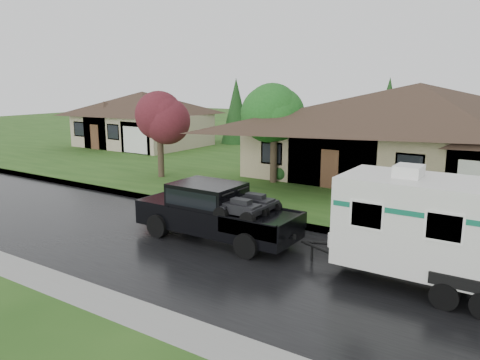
{
  "coord_description": "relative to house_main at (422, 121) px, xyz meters",
  "views": [
    {
      "loc": [
        8.33,
        -14.32,
        5.82
      ],
      "look_at": [
        -2.41,
        2.0,
        1.69
      ],
      "focal_mm": 35.0,
      "sensor_mm": 36.0,
      "label": 1
    }
  ],
  "objects": [
    {
      "name": "shrub_row",
      "position": [
        -0.29,
        -4.54,
        -2.94
      ],
      "size": [
        13.6,
        1.0,
        1.0
      ],
      "color": "#143814",
      "rests_on": "lawn"
    },
    {
      "name": "house_main",
      "position": [
        0.0,
        0.0,
        0.0
      ],
      "size": [
        19.44,
        10.8,
        6.9
      ],
      "color": "gray",
      "rests_on": "lawn"
    },
    {
      "name": "ground",
      "position": [
        -2.29,
        -13.84,
        -3.59
      ],
      "size": [
        140.0,
        140.0,
        0.0
      ],
      "primitive_type": "plane",
      "color": "#264D18",
      "rests_on": "ground"
    },
    {
      "name": "tree_red",
      "position": [
        -13.27,
        -7.52,
        0.08
      ],
      "size": [
        3.07,
        3.07,
        5.08
      ],
      "color": "#382B1E",
      "rests_on": "lawn"
    },
    {
      "name": "tree_left_green",
      "position": [
        -6.81,
        -5.16,
        0.43
      ],
      "size": [
        3.37,
        3.37,
        5.58
      ],
      "color": "#382B1E",
      "rests_on": "lawn"
    },
    {
      "name": "lawn",
      "position": [
        -2.29,
        1.16,
        -3.52
      ],
      "size": [
        140.0,
        26.0,
        0.15
      ],
      "primitive_type": "cube",
      "color": "#264D18",
      "rests_on": "ground"
    },
    {
      "name": "pickup_truck",
      "position": [
        -4.05,
        -14.61,
        -2.46
      ],
      "size": [
        6.31,
        2.4,
        2.1
      ],
      "color": "black",
      "rests_on": "ground"
    },
    {
      "name": "road",
      "position": [
        -2.29,
        -15.84,
        -3.59
      ],
      "size": [
        140.0,
        8.0,
        0.01
      ],
      "primitive_type": "cube",
      "color": "black",
      "rests_on": "ground"
    },
    {
      "name": "travel_trailer",
      "position": [
        4.76,
        -14.61,
        -1.74
      ],
      "size": [
        7.78,
        2.73,
        3.49
      ],
      "color": "silver",
      "rests_on": "ground"
    },
    {
      "name": "house_far",
      "position": [
        -24.07,
        2.02,
        -0.62
      ],
      "size": [
        10.8,
        8.64,
        5.8
      ],
      "color": "tan",
      "rests_on": "lawn"
    },
    {
      "name": "curb",
      "position": [
        -2.29,
        -11.59,
        -3.52
      ],
      "size": [
        140.0,
        0.5,
        0.15
      ],
      "primitive_type": "cube",
      "color": "gray",
      "rests_on": "ground"
    }
  ]
}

